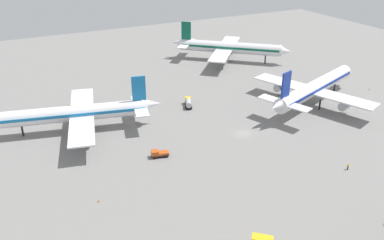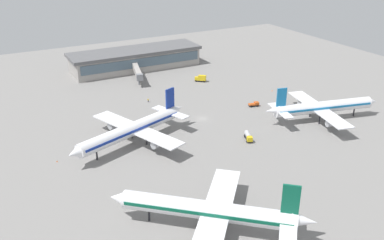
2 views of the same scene
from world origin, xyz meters
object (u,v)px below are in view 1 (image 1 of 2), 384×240
Objects in this scene: airplane_taxiing at (315,88)px; safety_cone_near_gate at (369,89)px; airplane_distant at (229,48)px; airplane_at_gate at (76,113)px; safety_cone_mid_apron at (99,201)px; fuel_truck at (188,102)px; pushback_tractor at (159,153)px; ground_crew_worker at (348,166)px.

airplane_taxiing reaches higher than safety_cone_near_gate.
airplane_distant is (0.26, 54.26, 0.06)m from airplane_taxiing.
airplane_at_gate is at bearing -111.52° from airplane_distant.
airplane_at_gate is 76.04m from airplane_taxiing.
fuel_truck is at bearing 42.94° from safety_cone_mid_apron.
safety_cone_near_gate is (86.24, 9.27, -0.67)m from pushback_tractor.
safety_cone_near_gate is at bearing -22.41° from airplane_distant.
pushback_tractor is at bearing 135.27° from airplane_at_gate.
fuel_truck is (36.32, 1.20, -4.11)m from airplane_at_gate.
ground_crew_worker reaches higher than safety_cone_mid_apron.
airplane_at_gate is at bearing -125.59° from ground_crew_worker.
airplane_taxiing is 83.70× the size of safety_cone_mid_apron.
fuel_truck is 54.93m from ground_crew_worker.
ground_crew_worker is 59.55m from safety_cone_mid_apron.
safety_cone_near_gate is 107.28m from safety_cone_mid_apron.
airplane_at_gate is at bearing -45.01° from pushback_tractor.
airplane_distant is at bearing 174.67° from ground_crew_worker.
fuel_truck is 33.23m from pushback_tractor.
ground_crew_worker is (-20.77, -89.45, -4.98)m from airplane_distant.
airplane_taxiing reaches higher than fuel_truck.
airplane_distant reaches higher than safety_cone_near_gate.
safety_cone_mid_apron is (-105.21, -20.99, 0.00)m from safety_cone_near_gate.
pushback_tractor is (-59.24, -8.76, -4.79)m from airplane_taxiing.
pushback_tractor reaches higher than ground_crew_worker.
fuel_truck is at bearing -153.59° from ground_crew_worker.
ground_crew_worker is at bearing -14.29° from safety_cone_mid_apron.
airplane_distant is 71.73× the size of safety_cone_near_gate.
fuel_truck is (-38.08, 16.86, -4.38)m from airplane_taxiing.
airplane_at_gate reaches higher than fuel_truck.
airplane_taxiing is 7.68× the size of fuel_truck.
safety_cone_near_gate is (27.00, 0.50, -5.46)m from airplane_taxiing.
ground_crew_worker is (53.90, -50.85, -4.64)m from airplane_at_gate.
airplane_at_gate reaches higher than pushback_tractor.
ground_crew_worker is (-20.51, -35.18, -4.91)m from airplane_taxiing.
airplane_at_gate is 36.72m from safety_cone_mid_apron.
pushback_tractor is at bearing 163.84° from fuel_truck.
airplane_taxiing is 83.70× the size of safety_cone_near_gate.
airplane_distant is 108.52m from safety_cone_mid_apron.
safety_cone_mid_apron is (-3.80, -36.15, -5.19)m from airplane_at_gate.
airplane_distant reaches higher than airplane_at_gate.
safety_cone_near_gate is (26.74, -53.76, -5.53)m from airplane_distant.
fuel_truck is 67.12m from safety_cone_near_gate.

